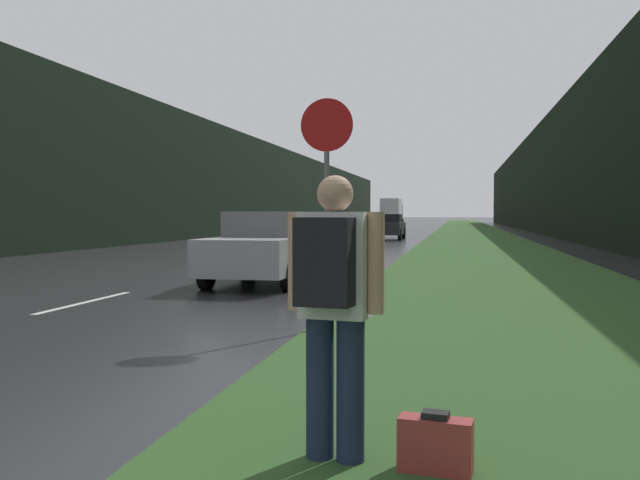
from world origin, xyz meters
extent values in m
cube|color=#2D5123|center=(7.36, 40.00, 0.01)|extent=(6.00, 240.00, 0.02)
cube|color=silver|center=(0.00, 8.25, 0.00)|extent=(0.12, 3.00, 0.01)
cube|color=silver|center=(0.00, 15.25, 0.00)|extent=(0.12, 3.00, 0.01)
cube|color=silver|center=(0.00, 22.25, 0.00)|extent=(0.12, 3.00, 0.01)
cube|color=black|center=(-10.36, 50.00, 3.78)|extent=(2.00, 140.00, 7.55)
cube|color=black|center=(13.36, 50.00, 4.27)|extent=(2.00, 140.00, 8.53)
cylinder|color=slate|center=(4.62, 6.40, 1.18)|extent=(0.07, 0.07, 2.36)
cylinder|color=#B71414|center=(4.62, 6.40, 2.71)|extent=(0.70, 0.02, 0.70)
cylinder|color=#1E2847|center=(5.50, 1.68, 0.45)|extent=(0.17, 0.17, 0.90)
cylinder|color=#1E2847|center=(5.69, 1.66, 0.45)|extent=(0.17, 0.17, 0.90)
cube|color=white|center=(5.59, 1.67, 1.22)|extent=(0.44, 0.29, 0.65)
sphere|color=tan|center=(5.59, 1.67, 1.66)|extent=(0.22, 0.22, 0.22)
cylinder|color=tan|center=(5.34, 1.70, 1.24)|extent=(0.10, 0.10, 0.61)
cylinder|color=tan|center=(5.85, 1.64, 1.24)|extent=(0.10, 0.10, 0.61)
cube|color=black|center=(5.57, 1.46, 1.26)|extent=(0.35, 0.22, 0.52)
cube|color=#9E3333|center=(6.21, 1.58, 0.17)|extent=(0.45, 0.21, 0.34)
cube|color=black|center=(6.21, 1.58, 0.36)|extent=(0.17, 0.13, 0.04)
cube|color=#9E9EA3|center=(2.18, 11.95, 0.67)|extent=(1.81, 4.53, 0.74)
cube|color=#5E5E61|center=(2.18, 12.18, 1.31)|extent=(1.54, 2.04, 0.55)
cylinder|color=black|center=(3.04, 10.55, 0.33)|extent=(0.20, 0.66, 0.66)
cylinder|color=black|center=(1.32, 10.55, 0.33)|extent=(0.20, 0.66, 0.66)
cylinder|color=black|center=(3.04, 13.36, 0.33)|extent=(0.20, 0.66, 0.66)
cylinder|color=black|center=(1.32, 13.36, 0.33)|extent=(0.20, 0.66, 0.66)
cube|color=black|center=(2.18, 38.08, 0.67)|extent=(1.79, 4.58, 0.70)
cube|color=black|center=(2.18, 38.31, 1.27)|extent=(1.52, 2.06, 0.51)
cylinder|color=black|center=(3.03, 36.66, 0.35)|extent=(0.20, 0.71, 0.71)
cylinder|color=black|center=(1.33, 36.66, 0.35)|extent=(0.20, 0.71, 0.71)
cylinder|color=black|center=(3.03, 39.50, 0.35)|extent=(0.20, 0.71, 0.71)
cylinder|color=black|center=(1.33, 39.50, 0.35)|extent=(0.20, 0.71, 0.71)
cube|color=gray|center=(-2.18, 88.90, 1.56)|extent=(2.27, 2.20, 2.30)
cube|color=silver|center=(-2.18, 85.11, 1.94)|extent=(2.39, 5.37, 3.07)
cylinder|color=black|center=(-3.32, 88.68, 0.45)|extent=(0.28, 0.90, 0.90)
cylinder|color=black|center=(-1.05, 88.68, 0.45)|extent=(0.28, 0.90, 0.90)
cylinder|color=black|center=(-3.32, 83.77, 0.45)|extent=(0.28, 0.90, 0.90)
cylinder|color=black|center=(-1.05, 83.77, 0.45)|extent=(0.28, 0.90, 0.90)
camera|label=1|loc=(6.33, -2.40, 1.54)|focal=38.00mm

